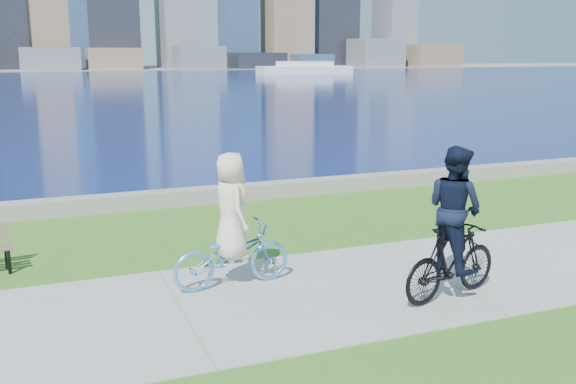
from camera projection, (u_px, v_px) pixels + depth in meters
name	position (u px, v px, depth m)	size (l,w,h in m)	color
ground	(182.00, 313.00, 8.65)	(320.00, 320.00, 0.00)	#32661A
concrete_path	(182.00, 312.00, 8.65)	(80.00, 3.50, 0.02)	#969691
seawall	(122.00, 202.00, 14.25)	(90.00, 0.50, 0.35)	gray
bay_water	(47.00, 82.00, 74.07)	(320.00, 131.00, 0.01)	navy
far_shore	(40.00, 69.00, 126.76)	(320.00, 30.00, 0.12)	slate
ferry_far	(305.00, 69.00, 100.41)	(14.87, 4.25, 2.02)	white
cyclist_woman	(231.00, 237.00, 9.44)	(0.76, 1.86, 2.02)	#5799D5
cyclist_man	(453.00, 235.00, 8.94)	(0.91, 1.85, 2.18)	black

